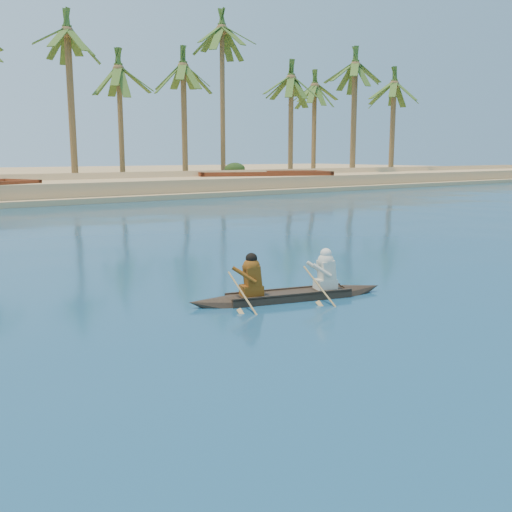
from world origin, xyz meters
TOP-DOWN VIEW (x-y plane):
  - canoe at (6.28, -4.00)m, footprint 4.50×1.78m
  - barge_right at (28.41, 27.00)m, footprint 12.31×7.66m

SIDE VIEW (x-z plane):
  - canoe at x=6.28m, z-range -0.38..0.86m
  - barge_right at x=28.41m, z-range -0.29..1.66m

